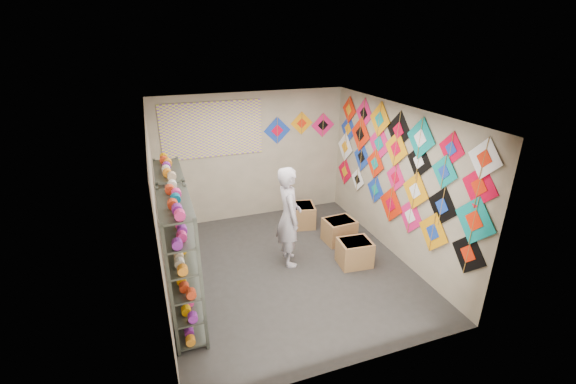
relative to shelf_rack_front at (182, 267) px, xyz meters
name	(u,v)px	position (x,y,z in m)	size (l,w,h in m)	color
ground	(288,268)	(1.78, 0.85, -0.95)	(4.50, 4.50, 0.00)	#2E2B28
room_walls	(288,180)	(1.78, 0.85, 0.69)	(4.50, 4.50, 4.50)	tan
shelf_rack_front	(182,267)	(0.00, 0.00, 0.00)	(0.40, 1.10, 1.90)	#4C5147
shelf_rack_back	(175,224)	(0.00, 1.30, 0.00)	(0.40, 1.10, 1.90)	#4C5147
string_spools	(177,238)	(0.00, 0.65, 0.10)	(0.12, 2.36, 0.12)	#FF2E8E
kite_wall_display	(396,166)	(3.76, 0.85, 0.70)	(0.06, 4.39, 2.10)	black
back_wall_kites	(299,127)	(2.83, 3.09, 0.97)	(1.62, 0.02, 0.66)	#173CAC
poster	(212,130)	(0.98, 3.08, 1.05)	(2.00, 0.01, 1.10)	#8351B1
shopkeeper	(289,216)	(1.86, 1.05, -0.06)	(0.50, 0.70, 1.78)	beige
carton_a	(355,253)	(2.91, 0.58, -0.72)	(0.55, 0.46, 0.46)	olive
carton_b	(339,231)	(3.02, 1.39, -0.72)	(0.56, 0.46, 0.46)	olive
carton_c	(302,215)	(2.59, 2.25, -0.72)	(0.49, 0.54, 0.47)	olive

